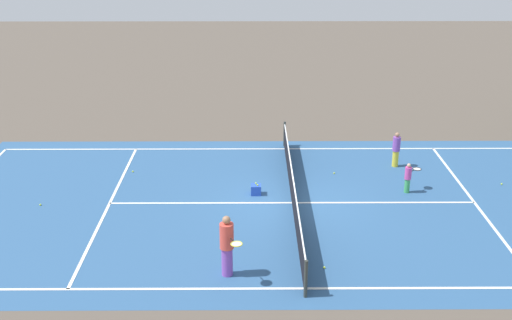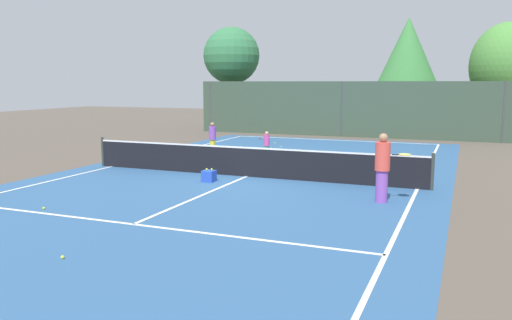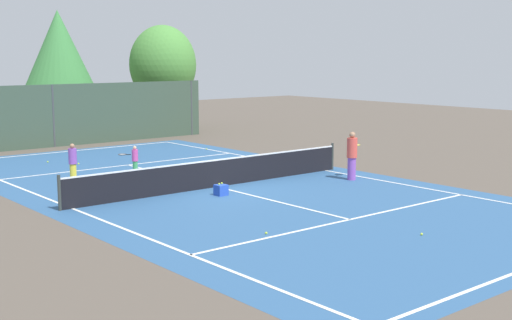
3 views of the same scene
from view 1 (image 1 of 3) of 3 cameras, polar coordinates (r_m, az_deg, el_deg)
The scene contains 12 objects.
ground_plane at distance 22.68m, azimuth 3.22°, elevation -3.81°, with size 80.00×80.00×0.00m, color brown.
court_surface at distance 22.68m, azimuth 3.22°, elevation -3.81°, with size 13.00×25.00×0.01m.
tennis_net at distance 22.47m, azimuth 3.25°, elevation -2.63°, with size 11.90×0.10×1.10m.
player_0 at distance 26.19m, azimuth 12.28°, elevation 0.94°, with size 0.30×0.30×1.42m.
player_1 at distance 23.91m, azimuth 13.32°, elevation -1.48°, with size 0.69×0.75×1.13m.
player_2 at distance 17.97m, azimuth -2.58°, elevation -7.53°, with size 0.94×0.70×1.83m.
ball_crate at distance 23.26m, azimuth -0.00°, elevation -2.62°, with size 0.38×0.36×0.43m.
tennis_ball_0 at distance 23.65m, azimuth -18.52°, elevation -3.77°, with size 0.07×0.07×0.07m, color #CCE533.
tennis_ball_1 at distance 25.70m, azimuth -10.83°, elevation -1.00°, with size 0.07×0.07×0.07m, color #CCE533.
tennis_ball_2 at distance 25.27m, azimuth 6.92°, elevation -1.16°, with size 0.07×0.07×0.07m, color #CCE533.
tennis_ball_3 at distance 25.79m, azimuth 20.89°, elevation -2.00°, with size 0.07×0.07×0.07m, color #CCE533.
tennis_ball_6 at distance 18.79m, azimuth 6.06°, elevation -9.43°, with size 0.07×0.07×0.07m, color #CCE533.
Camera 1 is at (20.52, -1.39, 9.55)m, focal length 45.26 mm.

